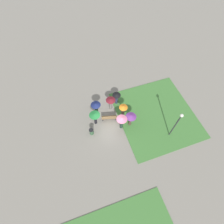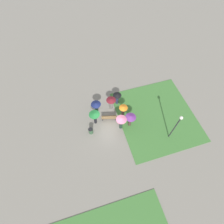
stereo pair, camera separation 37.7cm
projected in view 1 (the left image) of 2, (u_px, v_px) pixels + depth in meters
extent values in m
plane|color=gray|center=(111.00, 125.00, 19.19)|extent=(90.00, 90.00, 0.00)
cube|color=#427A38|center=(156.00, 114.00, 19.84)|extent=(8.32, 8.98, 0.06)
cube|color=brown|center=(109.00, 117.00, 19.18)|extent=(1.71, 0.83, 0.05)
cube|color=brown|center=(109.00, 118.00, 18.88)|extent=(1.62, 0.47, 0.45)
cube|color=#232326|center=(116.00, 118.00, 19.40)|extent=(0.17, 0.39, 0.40)
cube|color=#232326|center=(103.00, 119.00, 19.35)|extent=(0.17, 0.39, 0.40)
cylinder|color=#2D2D30|center=(174.00, 126.00, 16.92)|extent=(0.12, 0.12, 3.85)
sphere|color=white|center=(182.00, 116.00, 15.14)|extent=(0.32, 0.32, 0.32)
cylinder|color=#335638|center=(91.00, 132.00, 18.32)|extent=(0.44, 0.44, 0.77)
cylinder|color=black|center=(91.00, 130.00, 17.97)|extent=(0.48, 0.48, 0.03)
cylinder|color=#1E3328|center=(121.00, 124.00, 18.54)|extent=(0.38, 0.38, 1.17)
sphere|color=beige|center=(122.00, 121.00, 17.95)|extent=(0.22, 0.22, 0.22)
cylinder|color=#4C4C4F|center=(122.00, 120.00, 17.71)|extent=(0.02, 0.02, 0.35)
cone|color=pink|center=(122.00, 119.00, 17.46)|extent=(1.10, 1.10, 0.22)
cylinder|color=#47382D|center=(123.00, 113.00, 19.33)|extent=(0.50, 0.50, 1.11)
sphere|color=brown|center=(123.00, 110.00, 18.76)|extent=(0.21, 0.21, 0.21)
cylinder|color=#4C4C4F|center=(123.00, 108.00, 18.52)|extent=(0.02, 0.02, 0.35)
cone|color=orange|center=(123.00, 107.00, 18.28)|extent=(0.92, 0.92, 0.22)
cylinder|color=slate|center=(111.00, 106.00, 19.87)|extent=(0.41, 0.41, 1.06)
sphere|color=beige|center=(111.00, 103.00, 19.33)|extent=(0.20, 0.20, 0.20)
cylinder|color=#4C4C4F|center=(111.00, 101.00, 19.10)|extent=(0.02, 0.02, 0.35)
cone|color=maroon|center=(111.00, 100.00, 18.87)|extent=(1.05, 1.05, 0.20)
cylinder|color=#47382D|center=(130.00, 122.00, 18.74)|extent=(0.42, 0.42, 1.12)
sphere|color=#997051|center=(131.00, 119.00, 18.18)|extent=(0.20, 0.20, 0.20)
cylinder|color=#4C4C4F|center=(131.00, 117.00, 17.94)|extent=(0.02, 0.02, 0.35)
cone|color=#703389|center=(131.00, 116.00, 17.69)|extent=(1.11, 1.11, 0.24)
cylinder|color=#282D47|center=(116.00, 101.00, 20.29)|extent=(0.41, 0.41, 0.97)
sphere|color=tan|center=(116.00, 98.00, 19.79)|extent=(0.20, 0.20, 0.20)
cylinder|color=#4C4C4F|center=(116.00, 96.00, 19.56)|extent=(0.02, 0.02, 0.35)
cone|color=black|center=(117.00, 95.00, 19.32)|extent=(0.94, 0.94, 0.22)
cylinder|color=black|center=(95.00, 120.00, 18.81)|extent=(0.32, 0.32, 1.17)
sphere|color=#997051|center=(95.00, 117.00, 18.22)|extent=(0.20, 0.20, 0.20)
cylinder|color=#4C4C4F|center=(95.00, 116.00, 17.99)|extent=(0.02, 0.02, 0.35)
cone|color=#237A38|center=(94.00, 115.00, 17.76)|extent=(1.13, 1.13, 0.18)
cylinder|color=#1E3328|center=(97.00, 111.00, 19.43)|extent=(0.48, 0.48, 1.20)
sphere|color=#997051|center=(96.00, 107.00, 18.84)|extent=(0.21, 0.21, 0.21)
cylinder|color=#4C4C4F|center=(96.00, 106.00, 18.60)|extent=(0.02, 0.02, 0.35)
cone|color=navy|center=(96.00, 104.00, 18.35)|extent=(1.06, 1.06, 0.25)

